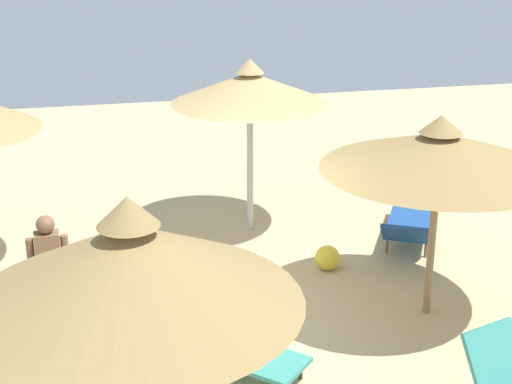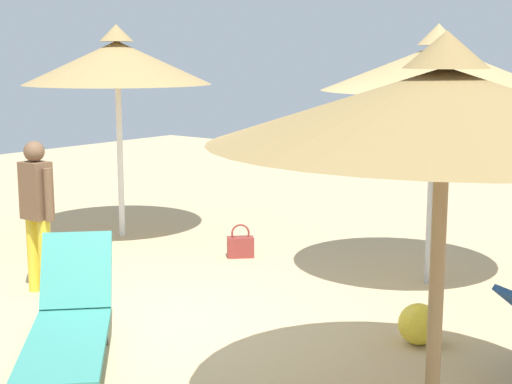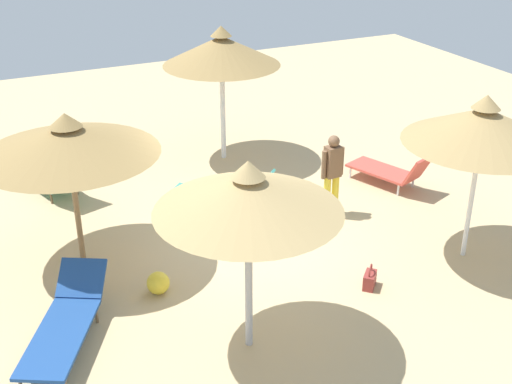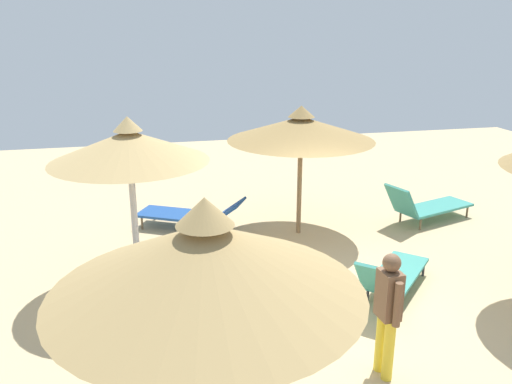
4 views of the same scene
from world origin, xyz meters
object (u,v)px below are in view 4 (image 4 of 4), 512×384
(lounge_chair_near_left, at_px, (426,206))
(parasol_umbrella_front, at_px, (301,128))
(lounge_chair_far_left, at_px, (392,275))
(lounge_chair_back, at_px, (192,214))
(person_standing_edge, at_px, (388,308))
(parasol_umbrella_center, at_px, (206,259))
(parasol_umbrella_far_right, at_px, (129,146))
(beach_ball, at_px, (234,247))
(handbag, at_px, (179,356))

(lounge_chair_near_left, bearing_deg, parasol_umbrella_front, 89.32)
(lounge_chair_near_left, height_order, lounge_chair_far_left, lounge_chair_near_left)
(lounge_chair_far_left, height_order, lounge_chair_back, lounge_chair_far_left)
(lounge_chair_near_left, xyz_separation_m, person_standing_edge, (-4.56, 3.19, 0.53))
(parasol_umbrella_center, distance_m, lounge_chair_near_left, 8.20)
(parasol_umbrella_center, height_order, parasol_umbrella_front, parasol_umbrella_center)
(parasol_umbrella_far_right, bearing_deg, beach_ball, -66.42)
(lounge_chair_back, relative_size, person_standing_edge, 1.43)
(lounge_chair_near_left, relative_size, beach_ball, 6.18)
(lounge_chair_far_left, distance_m, lounge_chair_back, 4.42)
(handbag, bearing_deg, beach_ball, -22.66)
(parasol_umbrella_center, xyz_separation_m, lounge_chair_back, (6.51, -0.54, -1.99))
(parasol_umbrella_front, relative_size, person_standing_edge, 1.80)
(person_standing_edge, distance_m, beach_ball, 3.98)
(lounge_chair_back, distance_m, handbag, 4.58)
(parasol_umbrella_center, distance_m, parasol_umbrella_front, 6.42)
(beach_ball, bearing_deg, handbag, 157.34)
(parasol_umbrella_far_right, relative_size, lounge_chair_far_left, 1.48)
(handbag, bearing_deg, parasol_umbrella_center, -176.21)
(person_standing_edge, bearing_deg, lounge_chair_back, 18.01)
(lounge_chair_near_left, distance_m, lounge_chair_far_left, 3.57)
(person_standing_edge, height_order, beach_ball, person_standing_edge)
(person_standing_edge, height_order, handbag, person_standing_edge)
(parasol_umbrella_front, bearing_deg, lounge_chair_near_left, -90.68)
(lounge_chair_far_left, bearing_deg, person_standing_edge, 150.51)
(parasol_umbrella_front, distance_m, lounge_chair_back, 2.83)
(lounge_chair_far_left, height_order, beach_ball, lounge_chair_far_left)
(parasol_umbrella_center, height_order, lounge_chair_far_left, parasol_umbrella_center)
(parasol_umbrella_far_right, bearing_deg, parasol_umbrella_center, -172.30)
(lounge_chair_near_left, height_order, lounge_chair_back, lounge_chair_near_left)
(lounge_chair_back, bearing_deg, lounge_chair_near_left, -98.06)
(lounge_chair_near_left, height_order, handbag, lounge_chair_near_left)
(lounge_chair_near_left, height_order, beach_ball, lounge_chair_near_left)
(parasol_umbrella_center, distance_m, beach_ball, 5.57)
(parasol_umbrella_far_right, xyz_separation_m, lounge_chair_back, (2.25, -1.12, -1.96))
(parasol_umbrella_center, xyz_separation_m, beach_ball, (5.01, -1.13, -2.15))
(person_standing_edge, xyz_separation_m, beach_ball, (3.75, 1.12, -0.72))
(parasol_umbrella_center, relative_size, parasol_umbrella_far_right, 1.03)
(parasol_umbrella_center, bearing_deg, person_standing_edge, -60.66)
(lounge_chair_near_left, bearing_deg, lounge_chair_back, 81.94)
(beach_ball, bearing_deg, lounge_chair_back, 21.50)
(parasol_umbrella_far_right, height_order, beach_ball, parasol_umbrella_far_right)
(parasol_umbrella_center, distance_m, lounge_chair_back, 6.83)
(lounge_chair_far_left, relative_size, lounge_chair_back, 0.82)
(beach_ball, bearing_deg, parasol_umbrella_front, -60.53)
(parasol_umbrella_far_right, xyz_separation_m, beach_ball, (0.75, -1.71, -2.12))
(parasol_umbrella_front, distance_m, lounge_chair_near_left, 3.32)
(parasol_umbrella_center, xyz_separation_m, lounge_chair_near_left, (5.82, -5.44, -1.96))
(parasol_umbrella_far_right, relative_size, person_standing_edge, 1.74)
(handbag, xyz_separation_m, beach_ball, (3.03, -1.26, 0.04))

